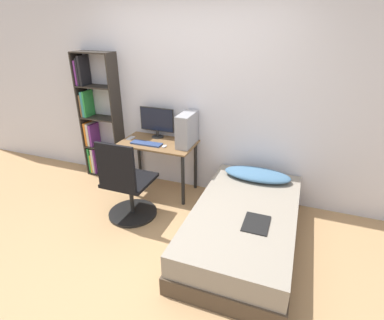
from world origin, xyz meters
name	(u,v)px	position (x,y,z in m)	size (l,w,h in m)	color
ground_plane	(140,254)	(0.00, 0.00, 0.00)	(14.00, 14.00, 0.00)	tan
wall_back	(193,100)	(0.00, 1.56, 1.25)	(8.00, 0.05, 2.50)	silver
desk	(158,151)	(-0.38, 1.26, 0.60)	(0.99, 0.56, 0.72)	brown
bookshelf	(95,120)	(-1.48, 1.41, 0.87)	(0.58, 0.25, 1.82)	#2D2823
office_chair	(127,189)	(-0.44, 0.53, 0.39)	(0.59, 0.59, 1.02)	black
bed	(244,225)	(0.94, 0.58, 0.21)	(1.06, 1.92, 0.42)	#4C3D2D
pillow	(257,174)	(0.94, 1.28, 0.48)	(0.80, 0.36, 0.11)	teal
magazine	(256,223)	(1.09, 0.36, 0.43)	(0.24, 0.32, 0.01)	black
monitor	(157,121)	(-0.48, 1.44, 0.95)	(0.49, 0.16, 0.41)	black
keyboard	(146,143)	(-0.49, 1.14, 0.73)	(0.42, 0.13, 0.02)	#33477A
pc_tower	(187,130)	(0.01, 1.31, 0.93)	(0.17, 0.41, 0.42)	#99999E
mouse	(164,146)	(-0.24, 1.14, 0.73)	(0.06, 0.09, 0.02)	silver
phone	(131,138)	(-0.80, 1.26, 0.73)	(0.07, 0.14, 0.01)	#B7B7BC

